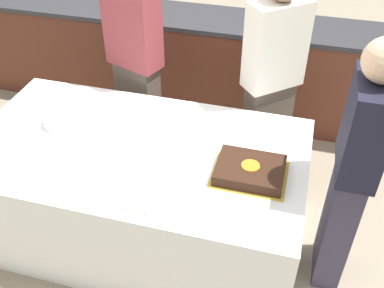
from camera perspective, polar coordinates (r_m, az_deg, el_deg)
ground_plane at (r=3.30m, az=-6.13°, el=-10.53°), size 14.00×14.00×0.00m
back_counter at (r=4.26m, az=1.24°, el=10.18°), size 4.40×0.58×0.92m
dining_table at (r=3.03m, az=-6.60°, el=-5.90°), size 2.09×1.17×0.75m
cake at (r=2.57m, az=7.38°, el=-3.34°), size 0.42×0.34×0.07m
plate_stack at (r=3.07m, az=-16.57°, el=2.90°), size 0.20×0.20×0.05m
side_plate_near_cake at (r=2.82m, az=9.96°, el=-0.17°), size 0.20×0.20×0.00m
utensil_pile at (r=2.41m, az=-6.85°, el=-7.68°), size 0.15×0.10×0.02m
person_cutting_cake at (r=3.24m, az=10.03°, el=7.52°), size 0.43×0.42×1.64m
person_seated_right at (r=2.59m, az=19.75°, el=-3.26°), size 0.22×0.40×1.63m
person_standing_back at (r=3.43m, az=-7.23°, el=10.52°), size 0.45×0.33×1.70m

